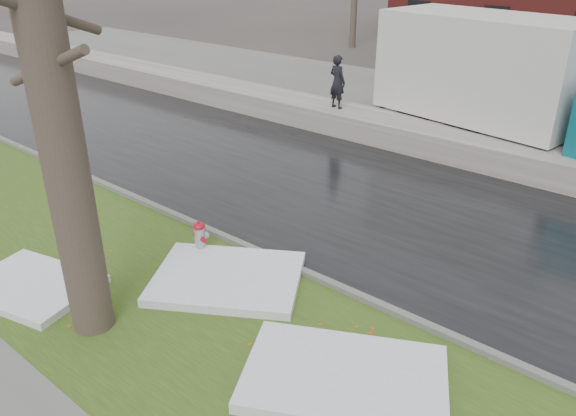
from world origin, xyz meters
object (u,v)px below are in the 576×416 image
Objects in this scene: box_truck at (520,84)px; tree at (49,73)px; fire_hydrant at (200,237)px; worker at (337,82)px.

tree is at bearing -90.31° from box_truck.
worker is (-2.68, 8.32, 1.16)m from fire_hydrant.
worker is (-3.04, 10.95, -2.49)m from tree.
worker is at bearing 119.02° from fire_hydrant.
tree is 4.79× the size of worker.
fire_hydrant is at bearing 97.73° from tree.
fire_hydrant is 8.82m from worker.
tree reaches higher than worker.
box_truck is 5.36m from worker.
tree is at bearing 114.52° from worker.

